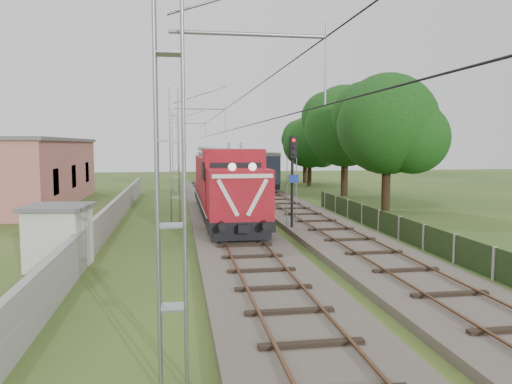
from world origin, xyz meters
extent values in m
plane|color=#294C1C|center=(0.00, 0.00, 0.00)|extent=(140.00, 140.00, 0.00)
cube|color=#6B6054|center=(0.00, 7.00, 0.15)|extent=(4.20, 70.00, 0.30)
cube|color=black|center=(0.00, 7.00, 0.35)|extent=(2.40, 70.00, 0.10)
cube|color=brown|center=(-0.85, 7.00, 0.42)|extent=(0.08, 70.00, 0.05)
cube|color=brown|center=(0.85, 7.00, 0.42)|extent=(0.08, 70.00, 0.05)
cube|color=#6B6054|center=(5.00, 20.00, 0.15)|extent=(4.20, 80.00, 0.30)
cube|color=black|center=(5.00, 20.00, 0.35)|extent=(2.40, 80.00, 0.10)
cube|color=brown|center=(4.15, 20.00, 0.42)|extent=(0.08, 80.00, 0.05)
cube|color=brown|center=(5.85, 20.00, 0.42)|extent=(0.08, 80.00, 0.05)
cylinder|color=gray|center=(-1.50, -8.00, 6.80)|extent=(3.00, 0.08, 0.08)
cylinder|color=gray|center=(-1.50, 12.00, 6.80)|extent=(3.00, 0.08, 0.08)
cylinder|color=gray|center=(-1.50, 32.00, 6.80)|extent=(3.00, 0.08, 0.08)
cylinder|color=black|center=(0.00, 12.00, 5.50)|extent=(0.03, 70.00, 0.03)
cylinder|color=black|center=(0.00, 12.00, 6.80)|extent=(0.03, 70.00, 0.03)
cube|color=#9E9E99|center=(-6.50, 12.00, 0.75)|extent=(0.25, 40.00, 1.50)
cube|color=#B36460|center=(-15.00, 24.00, 2.50)|extent=(8.00, 20.00, 5.00)
cube|color=#606060|center=(-15.00, 24.00, 5.10)|extent=(8.40, 20.40, 0.25)
cube|color=black|center=(-11.05, 18.00, 2.20)|extent=(0.10, 1.60, 1.80)
cube|color=black|center=(-11.05, 24.00, 2.20)|extent=(0.10, 1.60, 1.80)
cube|color=black|center=(-11.05, 30.00, 2.20)|extent=(0.10, 1.60, 1.80)
cube|color=black|center=(8.00, 3.00, 0.60)|extent=(0.05, 32.00, 1.15)
cube|color=#9E9E99|center=(8.00, 18.00, 0.60)|extent=(0.12, 0.12, 1.20)
cube|color=black|center=(0.00, 12.98, 1.01)|extent=(3.04, 17.21, 0.51)
cube|color=black|center=(0.00, 7.41, 0.70)|extent=(2.23, 3.64, 0.51)
cube|color=black|center=(0.00, 18.55, 0.70)|extent=(2.23, 3.64, 0.51)
cube|color=black|center=(0.00, 4.48, 0.60)|extent=(2.63, 0.25, 0.35)
cube|color=maroon|center=(0.00, 5.64, 2.42)|extent=(2.93, 2.53, 2.33)
sphere|color=white|center=(-0.46, 4.43, 3.74)|extent=(0.36, 0.36, 0.36)
sphere|color=white|center=(0.46, 4.43, 3.74)|extent=(0.36, 0.36, 0.36)
cube|color=silver|center=(-0.66, 4.36, 2.37)|extent=(1.02, 0.06, 1.69)
cube|color=silver|center=(0.66, 4.36, 2.37)|extent=(1.02, 0.06, 1.69)
cube|color=silver|center=(0.00, 4.36, 3.33)|extent=(2.73, 0.06, 0.18)
cube|color=maroon|center=(0.00, 8.12, 2.88)|extent=(3.04, 2.43, 3.24)
cube|color=black|center=(0.00, 6.89, 3.38)|extent=(2.53, 0.06, 0.91)
cube|color=maroon|center=(0.00, 15.46, 2.58)|extent=(2.83, 12.25, 2.63)
cylinder|color=black|center=(0.00, 12.37, 4.04)|extent=(0.45, 0.45, 0.40)
cylinder|color=gray|center=(-0.30, 7.31, 4.65)|extent=(0.12, 0.12, 0.35)
cylinder|color=gray|center=(0.30, 7.31, 4.65)|extent=(0.12, 0.12, 0.35)
cube|color=black|center=(5.00, 37.11, 0.88)|extent=(2.75, 20.83, 0.47)
cube|color=#313952|center=(5.00, 37.11, 2.39)|extent=(2.84, 20.83, 2.56)
cube|color=#BFB394|center=(5.00, 37.11, 2.86)|extent=(2.88, 20.00, 0.71)
cube|color=slate|center=(5.00, 37.11, 3.81)|extent=(2.89, 20.83, 0.33)
cube|color=black|center=(5.00, 58.88, 0.88)|extent=(2.75, 20.83, 0.47)
cube|color=#313952|center=(5.00, 58.88, 2.39)|extent=(2.84, 20.83, 2.56)
cube|color=#BFB394|center=(5.00, 58.88, 2.86)|extent=(2.88, 20.00, 0.71)
cube|color=slate|center=(5.00, 58.88, 3.81)|extent=(2.89, 20.83, 0.33)
cube|color=black|center=(5.00, 80.66, 0.88)|extent=(2.75, 20.83, 0.47)
cube|color=#313952|center=(5.00, 80.66, 2.39)|extent=(2.84, 20.83, 2.56)
cube|color=#BFB394|center=(5.00, 80.66, 2.86)|extent=(2.88, 20.00, 0.71)
cube|color=slate|center=(5.00, 80.66, 3.81)|extent=(2.89, 20.83, 0.33)
cube|color=black|center=(5.00, 102.43, 0.88)|extent=(2.75, 20.83, 0.47)
cube|color=#313952|center=(5.00, 102.43, 2.39)|extent=(2.84, 20.83, 2.56)
cube|color=#BFB394|center=(5.00, 102.43, 2.86)|extent=(2.88, 20.00, 0.71)
cube|color=slate|center=(5.00, 102.43, 3.81)|extent=(2.89, 20.83, 0.33)
cube|color=black|center=(5.00, 124.21, 0.88)|extent=(2.75, 20.83, 0.47)
cube|color=#313952|center=(5.00, 124.21, 2.39)|extent=(2.84, 20.83, 2.56)
cube|color=#BFB394|center=(5.00, 124.21, 2.86)|extent=(2.88, 20.00, 0.71)
cube|color=slate|center=(5.00, 124.21, 3.81)|extent=(2.89, 20.83, 0.33)
cylinder|color=black|center=(3.21, 8.43, 2.60)|extent=(0.15, 0.15, 5.21)
cube|color=black|center=(3.21, 8.27, 4.58)|extent=(0.41, 0.32, 1.15)
sphere|color=red|center=(3.21, 8.14, 4.95)|extent=(0.19, 0.19, 0.19)
sphere|color=black|center=(3.21, 8.14, 4.58)|extent=(0.19, 0.19, 0.19)
sphere|color=black|center=(3.21, 8.14, 4.22)|extent=(0.19, 0.19, 0.19)
cube|color=navy|center=(3.26, 8.30, 2.92)|extent=(0.56, 0.21, 0.42)
cube|color=silver|center=(-7.40, 2.31, 1.13)|extent=(2.27, 2.27, 2.25)
cube|color=#606060|center=(-7.40, 2.31, 2.36)|extent=(2.61, 2.61, 0.15)
cylinder|color=#352415|center=(11.96, 16.26, 2.19)|extent=(0.62, 0.62, 4.39)
sphere|color=#10390F|center=(11.96, 16.26, 6.18)|extent=(7.18, 7.18, 7.18)
sphere|color=#10390F|center=(13.40, 15.18, 5.19)|extent=(5.03, 5.03, 5.03)
sphere|color=#10390F|center=(10.70, 17.52, 6.98)|extent=(4.67, 4.67, 4.67)
cylinder|color=#352415|center=(12.35, 26.39, 2.27)|extent=(0.64, 0.64, 4.55)
sphere|color=#10390F|center=(12.35, 26.39, 6.41)|extent=(7.44, 7.44, 7.44)
sphere|color=#10390F|center=(13.84, 25.27, 5.38)|extent=(5.21, 5.21, 5.21)
sphere|color=#10390F|center=(11.05, 27.69, 7.24)|extent=(4.84, 4.84, 4.84)
cylinder|color=#352415|center=(11.90, 36.95, 1.77)|extent=(0.48, 0.48, 3.54)
sphere|color=#10390F|center=(11.90, 36.95, 4.99)|extent=(5.80, 5.80, 5.80)
sphere|color=#10390F|center=(13.06, 36.08, 4.19)|extent=(4.06, 4.06, 4.06)
sphere|color=#10390F|center=(10.88, 37.96, 5.63)|extent=(3.77, 3.77, 3.77)
cylinder|color=#352415|center=(12.74, 42.13, 1.69)|extent=(0.51, 0.51, 3.38)
sphere|color=#10390F|center=(12.74, 42.13, 4.77)|extent=(5.53, 5.53, 5.53)
sphere|color=#10390F|center=(13.84, 41.30, 4.00)|extent=(3.87, 3.87, 3.87)
sphere|color=#10390F|center=(11.77, 43.10, 5.38)|extent=(3.60, 3.60, 3.60)
camera|label=1|loc=(-2.88, -17.51, 4.74)|focal=35.00mm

